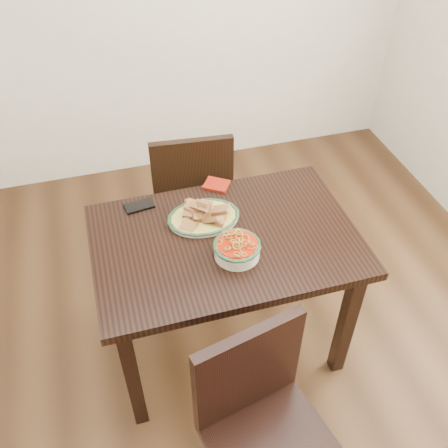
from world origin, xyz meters
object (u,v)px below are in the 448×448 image
object	(u,v)px
noodle_bowl	(237,247)
chair_far	(191,190)
smartphone	(139,206)
dining_table	(225,255)
chair_near	(262,419)
fish_plate	(203,212)

from	to	relation	value
noodle_bowl	chair_far	bearing A→B (deg)	91.34
noodle_bowl	smartphone	world-z (taller)	noodle_bowl
smartphone	noodle_bowl	bearing A→B (deg)	-58.64
dining_table	chair_far	world-z (taller)	chair_far
chair_near	fish_plate	size ratio (longest dim) A/B	2.83
chair_near	noodle_bowl	world-z (taller)	chair_near
dining_table	noodle_bowl	size ratio (longest dim) A/B	5.71
dining_table	chair_near	xyz separation A→B (m)	(-0.06, -0.69, -0.14)
noodle_bowl	smartphone	xyz separation A→B (m)	(-0.34, 0.41, -0.04)
chair_far	chair_near	size ratio (longest dim) A/B	1.00
fish_plate	noodle_bowl	xyz separation A→B (m)	(0.08, -0.25, -0.00)
dining_table	noodle_bowl	world-z (taller)	noodle_bowl
chair_far	dining_table	bearing A→B (deg)	95.43
chair_near	noodle_bowl	distance (m)	0.65
chair_far	fish_plate	bearing A→B (deg)	89.01
chair_far	noodle_bowl	size ratio (longest dim) A/B	4.50
chair_near	fish_plate	distance (m)	0.88
chair_near	chair_far	bearing A→B (deg)	74.54
chair_far	smartphone	size ratio (longest dim) A/B	6.78
fish_plate	noodle_bowl	bearing A→B (deg)	-72.92
dining_table	chair_near	distance (m)	0.71
dining_table	chair_far	xyz separation A→B (m)	(-0.00, 0.67, -0.14)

